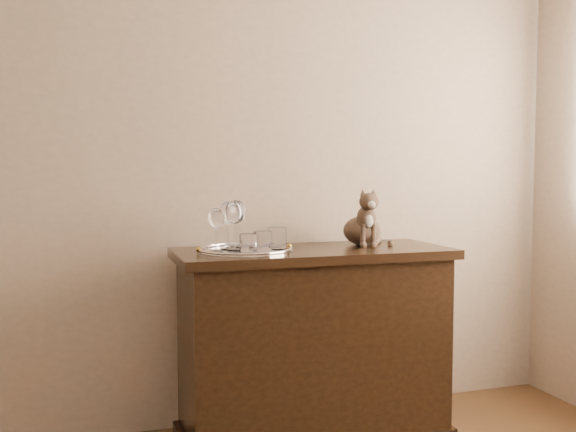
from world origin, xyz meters
name	(u,v)px	position (x,y,z in m)	size (l,w,h in m)	color
wall_back	(164,135)	(0.00, 2.25, 1.35)	(4.00, 0.10, 2.70)	tan
sideboard	(313,344)	(0.60, 1.94, 0.42)	(1.20, 0.50, 0.85)	black
tray	(245,251)	(0.29, 1.92, 0.85)	(0.40, 0.40, 0.01)	white
wine_glass_a	(228,225)	(0.23, 1.97, 0.96)	(0.08, 0.08, 0.20)	white
wine_glass_b	(238,224)	(0.29, 2.04, 0.96)	(0.08, 0.08, 0.20)	silver
wine_glass_c	(216,230)	(0.16, 1.91, 0.95)	(0.07, 0.07, 0.18)	white
wine_glass_d	(235,225)	(0.25, 1.93, 0.96)	(0.08, 0.08, 0.21)	white
tumbler_a	(263,242)	(0.34, 1.84, 0.90)	(0.08, 0.08, 0.09)	white
tumbler_b	(248,244)	(0.28, 1.82, 0.90)	(0.07, 0.07, 0.08)	white
tumbler_c	(277,238)	(0.42, 1.91, 0.90)	(0.08, 0.08, 0.09)	silver
cat	(362,216)	(0.87, 2.02, 0.98)	(0.26, 0.24, 0.26)	brown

